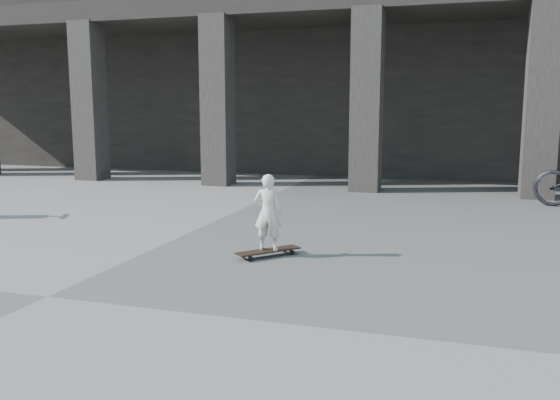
% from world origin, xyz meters
% --- Properties ---
extents(ground, '(90.00, 90.00, 0.00)m').
position_xyz_m(ground, '(0.00, 0.00, 0.00)').
color(ground, '#535350').
rests_on(ground, ground).
extents(colonnade, '(28.00, 8.82, 6.00)m').
position_xyz_m(colonnade, '(-0.00, 13.77, 3.03)').
color(colonnade, black).
rests_on(colonnade, ground).
extents(longboard, '(0.72, 0.78, 0.09)m').
position_xyz_m(longboard, '(1.59, 2.18, 0.07)').
color(longboard, black).
rests_on(longboard, ground).
extents(child, '(0.37, 0.27, 0.97)m').
position_xyz_m(child, '(1.59, 2.18, 0.57)').
color(child, silver).
rests_on(child, longboard).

